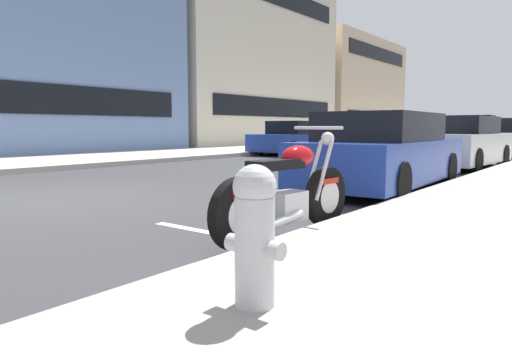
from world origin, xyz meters
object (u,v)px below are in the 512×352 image
Objects in this scene: parked_car_second_in_row at (504,140)px; car_opposite_curb at (297,139)px; parked_motorcycle at (289,194)px; crossing_truck at (461,129)px; parked_car_far_down_curb at (458,143)px; parked_car_across_street at (383,153)px; fire_hydrant at (255,232)px.

car_opposite_curb is (-2.50, 7.37, -0.02)m from parked_car_second_in_row.
parked_car_second_in_row is at bearing 5.96° from parked_motorcycle.
parked_car_far_down_curb is at bearing 102.97° from crossing_truck.
crossing_truck is at bearing 16.83° from parked_car_far_down_curb.
crossing_truck is (25.93, 5.05, 0.34)m from parked_car_across_street.
parked_car_far_down_curb is (9.67, 0.80, 0.24)m from parked_motorcycle.
parked_car_across_street is (4.16, 0.71, 0.22)m from parked_motorcycle.
parked_motorcycle is 0.47× the size of parked_car_across_street.
parked_motorcycle is at bearing 35.04° from car_opposite_curb.
parked_car_across_street is 0.96× the size of car_opposite_curb.
parked_car_across_street is 1.07× the size of parked_car_far_down_curb.
fire_hydrant is (-32.05, -6.83, -0.45)m from crossing_truck.
parked_car_far_down_curb is 11.79m from fire_hydrant.
parked_car_far_down_curb reaches higher than car_opposite_curb.
parked_motorcycle is 0.46× the size of car_opposite_curb.
car_opposite_curb reaches higher than fire_hydrant.
crossing_truck is at bearing 14.61° from parked_motorcycle.
car_opposite_curb is at bearing 82.18° from crossing_truck.
parked_car_far_down_curb is 5.43m from parked_car_second_in_row.
parked_car_second_in_row reaches higher than fire_hydrant.
parked_car_far_down_curb reaches higher than fire_hydrant.
parked_car_across_street is 0.81× the size of crossing_truck.
parked_car_across_street is at bearing 100.35° from crossing_truck.
parked_motorcycle is 15.11m from parked_car_second_in_row.
parked_car_across_street reaches higher than parked_motorcycle.
parked_car_far_down_curb is 5.30× the size of fire_hydrant.
parked_car_second_in_row reaches higher than parked_car_far_down_curb.
parked_car_second_in_row is 0.98× the size of car_opposite_curb.
parked_car_second_in_row is 15.87m from crossing_truck.
crossing_truck reaches higher than car_opposite_curb.
car_opposite_curb is at bearing 110.60° from parked_car_second_in_row.
parked_car_second_in_row is 7.79m from car_opposite_curb.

